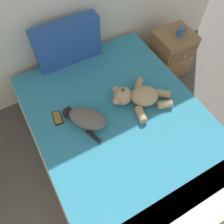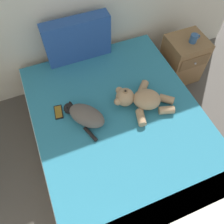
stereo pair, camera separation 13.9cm
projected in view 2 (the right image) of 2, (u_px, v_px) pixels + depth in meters
name	position (u px, v px, depth m)	size (l,w,h in m)	color
bed	(121.00, 136.00, 2.23)	(1.54, 2.06, 0.50)	olive
patterned_cushion	(78.00, 40.00, 2.28)	(0.66, 0.14, 0.45)	#264C99
cat	(85.00, 115.00, 1.98)	(0.36, 0.43, 0.15)	#59514C
teddy_bear	(140.00, 99.00, 2.06)	(0.56, 0.45, 0.18)	tan
cell_phone	(58.00, 112.00, 2.07)	(0.09, 0.16, 0.01)	black
nightstand	(183.00, 59.00, 2.76)	(0.42, 0.42, 0.56)	olive
mug	(194.00, 38.00, 2.47)	(0.12, 0.08, 0.09)	#33598C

